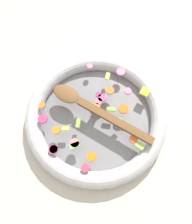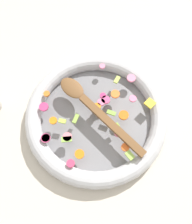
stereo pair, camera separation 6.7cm
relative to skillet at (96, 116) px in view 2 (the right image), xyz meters
The scene contains 4 objects.
ground_plane 0.02m from the skillet, ahead, with size 4.00×4.00×0.00m, color beige.
skillet is the anchor object (origin of this frame).
chopped_vegetables 0.03m from the skillet, 34.58° to the right, with size 0.33×0.37×0.01m.
wooden_spoon 0.04m from the skillet, 156.67° to the right, with size 0.33×0.17×0.01m.
Camera 2 is at (0.25, -0.10, 0.66)m, focal length 35.00 mm.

